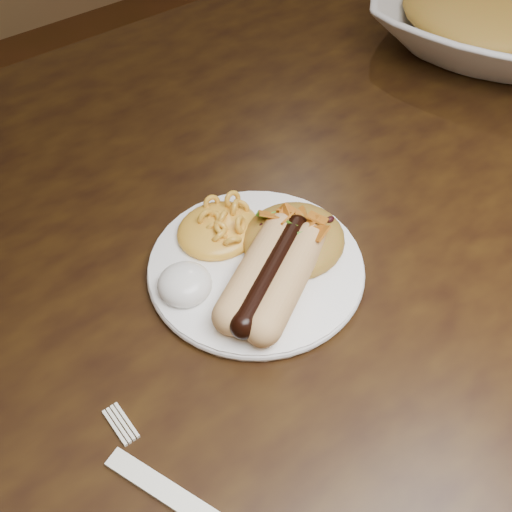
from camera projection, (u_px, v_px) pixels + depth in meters
floor at (260, 502)px, 1.15m from camera, size 4.00×4.00×0.00m
table at (263, 290)px, 0.66m from camera, size 1.60×0.90×0.75m
plate at (256, 267)px, 0.55m from camera, size 0.25×0.25×0.01m
hotdog at (272, 275)px, 0.52m from camera, size 0.12×0.11×0.03m
mac_and_cheese at (218, 221)px, 0.56m from camera, size 0.08×0.08×0.03m
sour_cream at (184, 279)px, 0.52m from camera, size 0.06×0.06×0.03m
taco_salad at (294, 232)px, 0.55m from camera, size 0.10×0.09×0.04m
fork at (166, 492)px, 0.42m from camera, size 0.08×0.16×0.00m
serving_bowl at (488, 22)px, 0.80m from camera, size 0.38×0.38×0.07m
bowl_filling at (491, 12)px, 0.79m from camera, size 0.30×0.30×0.06m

